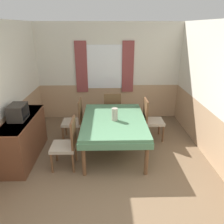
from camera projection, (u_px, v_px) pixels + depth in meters
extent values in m
cube|color=silver|center=(109.00, 55.00, 5.79)|extent=(4.25, 0.05, 1.65)
cube|color=tan|center=(109.00, 101.00, 6.27)|extent=(4.25, 0.05, 0.95)
cube|color=white|center=(105.00, 67.00, 5.88)|extent=(1.06, 0.01, 1.16)
cube|color=brown|center=(81.00, 67.00, 5.84)|extent=(0.31, 0.03, 1.37)
cube|color=brown|center=(128.00, 67.00, 5.87)|extent=(0.31, 0.03, 1.37)
cube|color=silver|center=(2.00, 68.00, 3.93)|extent=(0.05, 4.26, 1.65)
cube|color=tan|center=(14.00, 133.00, 4.41)|extent=(0.05, 4.26, 0.95)
cube|color=silver|center=(216.00, 67.00, 4.02)|extent=(0.05, 4.26, 1.65)
cube|color=tan|center=(205.00, 131.00, 4.49)|extent=(0.05, 4.26, 0.95)
cube|color=#4C7A56|center=(114.00, 120.00, 4.42)|extent=(1.25, 1.79, 0.06)
cube|color=#4C7A56|center=(114.00, 124.00, 4.45)|extent=(1.28, 1.82, 0.12)
cylinder|color=brown|center=(84.00, 159.00, 3.78)|extent=(0.07, 0.07, 0.67)
cylinder|color=brown|center=(147.00, 158.00, 3.80)|extent=(0.07, 0.07, 0.67)
cylinder|color=brown|center=(90.00, 121.00, 5.30)|extent=(0.07, 0.07, 0.67)
cylinder|color=brown|center=(135.00, 120.00, 5.32)|extent=(0.07, 0.07, 0.67)
cylinder|color=brown|center=(105.00, 117.00, 5.90)|extent=(0.04, 0.04, 0.39)
cylinder|color=brown|center=(119.00, 117.00, 5.91)|extent=(0.04, 0.04, 0.39)
cylinder|color=brown|center=(105.00, 123.00, 5.54)|extent=(0.04, 0.04, 0.39)
cylinder|color=brown|center=(120.00, 122.00, 5.55)|extent=(0.04, 0.04, 0.39)
cube|color=tan|center=(112.00, 112.00, 5.64)|extent=(0.44, 0.44, 0.06)
cube|color=brown|center=(113.00, 104.00, 5.35)|extent=(0.42, 0.04, 0.51)
cylinder|color=brown|center=(52.00, 163.00, 3.89)|extent=(0.04, 0.04, 0.39)
cylinder|color=brown|center=(56.00, 152.00, 4.25)|extent=(0.04, 0.04, 0.39)
cylinder|color=brown|center=(73.00, 163.00, 3.90)|extent=(0.04, 0.04, 0.39)
cylinder|color=brown|center=(76.00, 152.00, 4.26)|extent=(0.04, 0.04, 0.39)
cube|color=tan|center=(63.00, 147.00, 3.99)|extent=(0.44, 0.44, 0.06)
cube|color=brown|center=(73.00, 133.00, 3.89)|extent=(0.04, 0.42, 0.51)
cylinder|color=brown|center=(63.00, 135.00, 4.91)|extent=(0.04, 0.04, 0.39)
cylinder|color=brown|center=(66.00, 128.00, 5.26)|extent=(0.04, 0.04, 0.39)
cylinder|color=brown|center=(80.00, 135.00, 4.91)|extent=(0.04, 0.04, 0.39)
cylinder|color=brown|center=(82.00, 128.00, 5.27)|extent=(0.04, 0.04, 0.39)
cube|color=tan|center=(72.00, 122.00, 5.00)|extent=(0.44, 0.44, 0.06)
cube|color=brown|center=(80.00, 111.00, 4.90)|extent=(0.04, 0.42, 0.51)
cylinder|color=brown|center=(159.00, 127.00, 5.31)|extent=(0.04, 0.04, 0.39)
cylinder|color=brown|center=(163.00, 134.00, 4.96)|extent=(0.04, 0.04, 0.39)
cylinder|color=brown|center=(144.00, 127.00, 5.30)|extent=(0.04, 0.04, 0.39)
cylinder|color=brown|center=(146.00, 134.00, 4.95)|extent=(0.04, 0.04, 0.39)
cube|color=tan|center=(154.00, 122.00, 5.05)|extent=(0.44, 0.44, 0.06)
cube|color=brown|center=(146.00, 110.00, 4.94)|extent=(0.04, 0.42, 0.51)
cube|color=brown|center=(24.00, 138.00, 4.27)|extent=(0.44, 1.48, 0.87)
cube|color=brown|center=(21.00, 118.00, 4.11)|extent=(0.46, 1.50, 0.02)
cube|color=#2D2823|center=(18.00, 112.00, 4.00)|extent=(0.28, 0.39, 0.29)
cube|color=black|center=(26.00, 112.00, 4.00)|extent=(0.01, 0.32, 0.22)
cylinder|color=#A39989|center=(115.00, 114.00, 4.30)|extent=(0.12, 0.12, 0.25)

